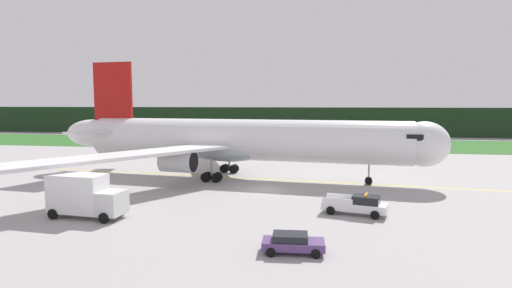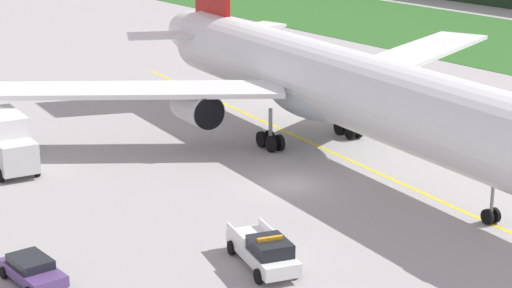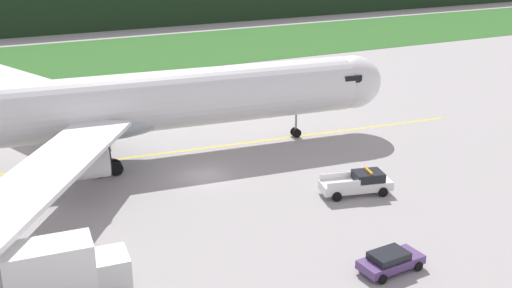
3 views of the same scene
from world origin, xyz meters
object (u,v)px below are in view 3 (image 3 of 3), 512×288
airliner (125,105)px  ops_pickup_truck (358,183)px  staff_car (390,260)px  catering_truck (63,271)px

airliner → ops_pickup_truck: 21.61m
airliner → staff_car: airliner is taller
airliner → ops_pickup_truck: size_ratio=8.83×
catering_truck → staff_car: (18.45, -5.47, -1.25)m
airliner → catering_truck: (-9.19, -20.61, -3.04)m
airliner → ops_pickup_truck: bearing=-48.0°
staff_car → ops_pickup_truck: bearing=64.4°
airliner → catering_truck: 22.77m
catering_truck → staff_car: size_ratio=1.61×
airliner → catering_truck: bearing=-114.0°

